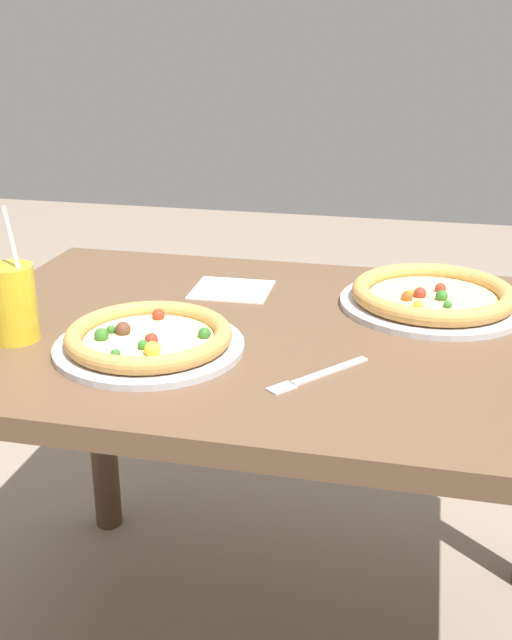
{
  "coord_description": "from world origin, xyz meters",
  "views": [
    {
      "loc": [
        0.24,
        -1.28,
        1.27
      ],
      "look_at": [
        -0.04,
        -0.04,
        0.78
      ],
      "focal_mm": 43.03,
      "sensor_mm": 36.0,
      "label": 1
    }
  ],
  "objects_px": {
    "pizza_near": "(149,339)",
    "pizza_far": "(433,296)",
    "drink_cup_colored": "(13,303)",
    "fork": "(315,376)"
  },
  "relations": [
    {
      "from": "pizza_far",
      "to": "fork",
      "type": "distance_m",
      "value": 0.41
    },
    {
      "from": "drink_cup_colored",
      "to": "fork",
      "type": "height_order",
      "value": "drink_cup_colored"
    },
    {
      "from": "pizza_near",
      "to": "pizza_far",
      "type": "relative_size",
      "value": 0.9
    },
    {
      "from": "pizza_far",
      "to": "drink_cup_colored",
      "type": "height_order",
      "value": "drink_cup_colored"
    },
    {
      "from": "pizza_near",
      "to": "fork",
      "type": "height_order",
      "value": "pizza_near"
    },
    {
      "from": "drink_cup_colored",
      "to": "pizza_far",
      "type": "bearing_deg",
      "value": 25.26
    },
    {
      "from": "pizza_near",
      "to": "fork",
      "type": "bearing_deg",
      "value": -8.84
    },
    {
      "from": "pizza_near",
      "to": "fork",
      "type": "relative_size",
      "value": 1.93
    },
    {
      "from": "pizza_near",
      "to": "pizza_far",
      "type": "height_order",
      "value": "pizza_far"
    },
    {
      "from": "pizza_near",
      "to": "drink_cup_colored",
      "type": "xyz_separation_m",
      "value": [
        -0.24,
        -0.01,
        0.05
      ]
    }
  ]
}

